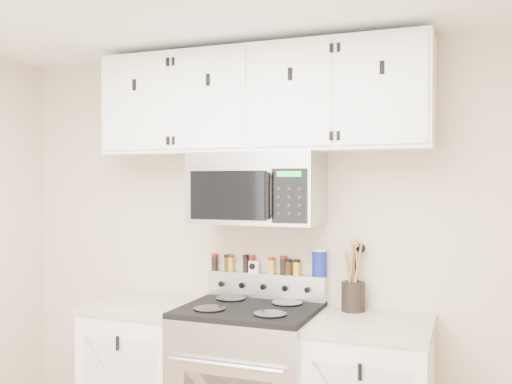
# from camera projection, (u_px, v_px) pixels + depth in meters

# --- Properties ---
(back_wall) EXTENTS (3.50, 0.01, 2.50)m
(back_wall) POSITION_uv_depth(u_px,v_px,m) (268.00, 249.00, 3.56)
(back_wall) COLOR #C5B194
(back_wall) RESTS_ON floor
(base_cabinet_left) EXTENTS (0.64, 0.62, 0.92)m
(base_cabinet_left) POSITION_uv_depth(u_px,v_px,m) (148.00, 376.00, 3.54)
(base_cabinet_left) COLOR white
(base_cabinet_left) RESTS_ON floor
(microwave) EXTENTS (0.76, 0.44, 0.42)m
(microwave) POSITION_uv_depth(u_px,v_px,m) (257.00, 188.00, 3.37)
(microwave) COLOR #9E9EA3
(microwave) RESTS_ON back_wall
(upper_cabinets) EXTENTS (2.00, 0.35, 0.62)m
(upper_cabinets) POSITION_uv_depth(u_px,v_px,m) (259.00, 101.00, 3.39)
(upper_cabinets) COLOR white
(upper_cabinets) RESTS_ON back_wall
(utensil_crock) EXTENTS (0.14, 0.14, 0.39)m
(utensil_crock) POSITION_uv_depth(u_px,v_px,m) (353.00, 294.00, 3.29)
(utensil_crock) COLOR black
(utensil_crock) RESTS_ON base_cabinet_right
(kitchen_timer) EXTENTS (0.08, 0.07, 0.07)m
(kitchen_timer) POSITION_uv_depth(u_px,v_px,m) (254.00, 267.00, 3.56)
(kitchen_timer) COLOR white
(kitchen_timer) RESTS_ON range
(salt_canister) EXTENTS (0.09, 0.09, 0.16)m
(salt_canister) POSITION_uv_depth(u_px,v_px,m) (319.00, 263.00, 3.41)
(salt_canister) COLOR navy
(salt_canister) RESTS_ON range
(spice_jar_0) EXTENTS (0.04, 0.04, 0.11)m
(spice_jar_0) POSITION_uv_depth(u_px,v_px,m) (215.00, 262.00, 3.65)
(spice_jar_0) COLOR black
(spice_jar_0) RESTS_ON range
(spice_jar_1) EXTENTS (0.05, 0.05, 0.10)m
(spice_jar_1) POSITION_uv_depth(u_px,v_px,m) (228.00, 263.00, 3.62)
(spice_jar_1) COLOR #412E0F
(spice_jar_1) RESTS_ON range
(spice_jar_2) EXTENTS (0.04, 0.04, 0.10)m
(spice_jar_2) POSITION_uv_depth(u_px,v_px,m) (231.00, 263.00, 3.61)
(spice_jar_2) COLOR gold
(spice_jar_2) RESTS_ON range
(spice_jar_3) EXTENTS (0.04, 0.04, 0.11)m
(spice_jar_3) POSITION_uv_depth(u_px,v_px,m) (246.00, 263.00, 3.58)
(spice_jar_3) COLOR black
(spice_jar_3) RESTS_ON range
(spice_jar_4) EXTENTS (0.04, 0.04, 0.11)m
(spice_jar_4) POSITION_uv_depth(u_px,v_px,m) (252.00, 264.00, 3.56)
(spice_jar_4) COLOR #3B220E
(spice_jar_4) RESTS_ON range
(spice_jar_5) EXTENTS (0.04, 0.04, 0.10)m
(spice_jar_5) POSITION_uv_depth(u_px,v_px,m) (271.00, 265.00, 3.52)
(spice_jar_5) COLOR yellow
(spice_jar_5) RESTS_ON range
(spice_jar_6) EXTENTS (0.04, 0.04, 0.11)m
(spice_jar_6) POSITION_uv_depth(u_px,v_px,m) (283.00, 265.00, 3.49)
(spice_jar_6) COLOR black
(spice_jar_6) RESTS_ON range
(spice_jar_7) EXTENTS (0.04, 0.04, 0.09)m
(spice_jar_7) POSITION_uv_depth(u_px,v_px,m) (288.00, 267.00, 3.48)
(spice_jar_7) COLOR #3F200F
(spice_jar_7) RESTS_ON range
(spice_jar_8) EXTENTS (0.04, 0.04, 0.10)m
(spice_jar_8) POSITION_uv_depth(u_px,v_px,m) (297.00, 267.00, 3.46)
(spice_jar_8) COLOR yellow
(spice_jar_8) RESTS_ON range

